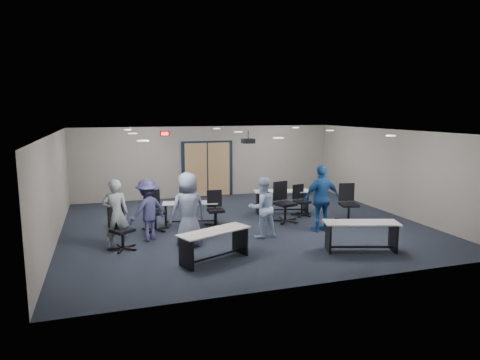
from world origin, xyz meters
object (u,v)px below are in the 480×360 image
object	(u,v)px
table_front_right	(361,231)
chair_back_a	(155,211)
chair_back_d	(302,201)
person_back	(148,210)
chair_back_b	(216,209)
person_navy	(322,198)
chair_back_c	(285,202)
table_back_right	(282,197)
person_plaid	(188,210)
table_back_left	(191,209)
chair_loose_left	(122,229)
person_gray	(115,214)
table_front_left	(214,240)
chair_loose_right	(349,203)
person_lightblue	(262,207)

from	to	relation	value
table_front_right	chair_back_a	distance (m)	5.48
chair_back_d	person_back	distance (m)	5.02
chair_back_b	person_navy	distance (m)	2.99
chair_back_c	chair_back_a	bearing A→B (deg)	160.62
table_back_right	person_plaid	world-z (taller)	person_plaid
chair_back_a	chair_back_d	world-z (taller)	chair_back_a
table_front_right	table_back_right	xyz separation A→B (m)	(-0.25, 4.14, 0.02)
person_plaid	chair_back_d	bearing A→B (deg)	-167.19
table_back_left	chair_loose_left	size ratio (longest dim) A/B	1.61
chair_back_b	person_gray	world-z (taller)	person_gray
table_back_right	person_gray	size ratio (longest dim) A/B	1.11
table_back_right	person_plaid	distance (m)	4.40
chair_back_c	chair_loose_left	size ratio (longest dim) A/B	1.16
table_front_left	chair_back_a	world-z (taller)	chair_back_a
table_back_left	person_plaid	bearing A→B (deg)	-91.18
table_front_right	chair_loose_right	xyz separation A→B (m)	(1.21, 2.46, 0.08)
person_plaid	person_lightblue	world-z (taller)	person_plaid
table_back_right	person_gray	distance (m)	5.67
person_back	chair_back_a	bearing A→B (deg)	-139.02
table_back_left	person_lightblue	distance (m)	2.43
chair_back_d	person_back	world-z (taller)	person_back
table_front_right	chair_loose_right	size ratio (longest dim) A/B	1.62
chair_loose_right	person_navy	xyz separation A→B (m)	(-1.27, -0.66, 0.35)
person_gray	person_lightblue	size ratio (longest dim) A/B	1.06
chair_loose_left	table_front_left	bearing A→B (deg)	-70.83
chair_loose_left	chair_loose_right	world-z (taller)	chair_loose_right
table_front_left	table_back_right	size ratio (longest dim) A/B	0.94
person_gray	person_lightblue	xyz separation A→B (m)	(3.67, -0.21, -0.05)
table_front_right	person_lightblue	bearing A→B (deg)	153.18
table_front_left	table_front_right	xyz separation A→B (m)	(3.45, -0.41, 0.01)
chair_back_b	chair_loose_left	world-z (taller)	chair_loose_left
table_back_left	person_plaid	xyz separation A→B (m)	(-0.45, -2.04, 0.47)
chair_loose_right	chair_back_a	bearing A→B (deg)	-176.79
chair_back_d	person_navy	distance (m)	1.81
table_front_right	chair_back_d	xyz separation A→B (m)	(0.19, 3.54, 0.01)
table_front_right	person_plaid	world-z (taller)	person_plaid
table_front_left	person_back	world-z (taller)	person_back
person_back	person_navy	bearing A→B (deg)	141.67
table_front_right	person_back	world-z (taller)	person_back
table_back_right	chair_back_a	size ratio (longest dim) A/B	1.70
chair_back_a	person_navy	size ratio (longest dim) A/B	0.60
chair_back_d	chair_back_a	bearing A→B (deg)	171.55
table_back_left	chair_back_c	bearing A→B (deg)	-1.27
table_front_left	person_navy	world-z (taller)	person_navy
table_front_left	chair_loose_right	bearing A→B (deg)	0.62
person_navy	table_back_left	bearing A→B (deg)	-30.69
table_front_right	chair_back_c	xyz separation A→B (m)	(-0.61, 3.00, 0.12)
table_back_right	chair_loose_left	size ratio (longest dim) A/B	1.82
chair_back_b	person_back	xyz separation A→B (m)	(-1.97, -0.74, 0.28)
chair_back_a	person_lightblue	bearing A→B (deg)	-44.10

